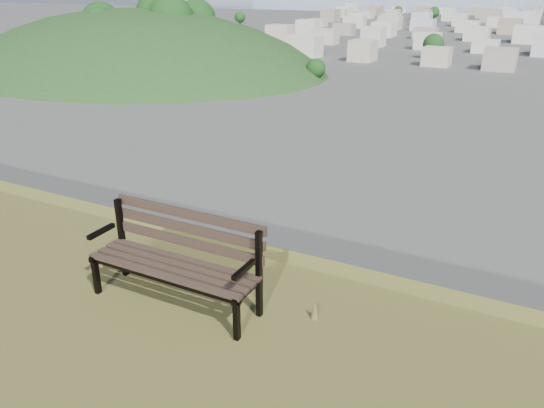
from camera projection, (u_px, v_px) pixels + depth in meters
The scene contains 3 objects.
park_bench at pixel (178, 254), 4.97m from camera, with size 1.68×0.54×0.88m.
green_wooded_hill at pixel (138, 69), 183.45m from camera, with size 156.23×124.98×78.12m.
city_trees at pixel (499, 29), 283.01m from camera, with size 406.52×387.20×9.98m.
Camera 1 is at (3.95, -0.60, 27.85)m, focal length 35.00 mm.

